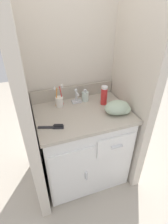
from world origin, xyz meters
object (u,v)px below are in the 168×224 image
Objects in this scene: toothbrush_cup at (59,101)px; soap_dispenser at (85,96)px; shaving_cream_can at (104,95)px; hairbrush at (55,127)px; hand_towel at (119,108)px.

soap_dispenser is at bearing 4.11° from toothbrush_cup.
soap_dispenser is at bearing 140.25° from shaving_cream_can.
hairbrush is 0.56m from hand_towel.
shaving_cream_can is at bearing -39.75° from soap_dispenser.
toothbrush_cup is 0.53m from hand_towel.
toothbrush_cup is at bearing 147.57° from hand_towel.
shaving_cream_can is 0.91× the size of hairbrush.
hand_towel is (0.45, -0.29, 0.00)m from toothbrush_cup.
toothbrush_cup reaches higher than shaving_cream_can.
toothbrush_cup is 0.41m from shaving_cream_can.
soap_dispenser is at bearing 122.32° from hand_towel.
hairbrush is at bearing -109.80° from toothbrush_cup.
soap_dispenser is (0.26, 0.02, -0.00)m from toothbrush_cup.
toothbrush_cup is at bearing 88.79° from hairbrush.
hand_towel is (0.56, 0.02, 0.04)m from hairbrush.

